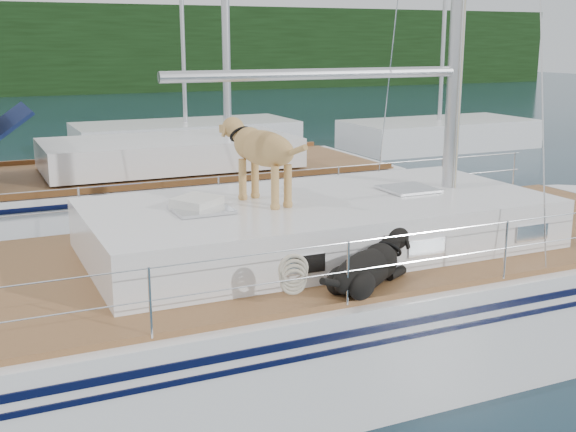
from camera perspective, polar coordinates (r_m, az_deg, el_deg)
name	(u,v)px	position (r m, az deg, el deg)	size (l,w,h in m)	color
ground	(256,359)	(8.47, -2.56, -11.21)	(120.00, 120.00, 0.00)	black
shore_bank	(0,86)	(53.49, -21.81, 9.55)	(92.00, 1.00, 1.20)	#595147
main_sailboat	(263,302)	(8.23, -2.00, -6.84)	(12.00, 3.89, 14.01)	white
neighbor_sailboat	(116,199)	(14.17, -13.42, 1.34)	(11.00, 3.50, 13.30)	white
bg_boat_center	(186,137)	(24.33, -8.06, 6.20)	(7.20, 3.00, 11.65)	white
bg_boat_east	(439,135)	(25.21, 11.81, 6.32)	(6.40, 3.00, 11.65)	white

